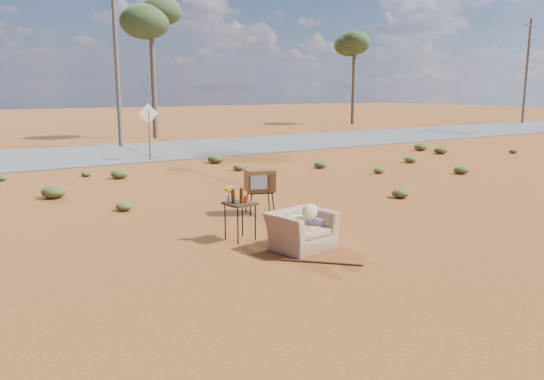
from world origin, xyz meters
TOP-DOWN VIEW (x-y plane):
  - ground at (0.00, 0.00)m, footprint 140.00×140.00m
  - highway at (0.00, 15.00)m, footprint 140.00×7.00m
  - armchair at (-0.11, -0.40)m, footprint 1.27×0.95m
  - tv_unit at (0.57, 2.21)m, footprint 0.74×0.66m
  - side_table at (-0.85, 0.64)m, footprint 0.56×0.56m
  - rusty_bar at (-0.36, -1.24)m, footprint 0.98×0.96m
  - road_sign at (1.50, 12.00)m, footprint 0.78×0.06m
  - eucalyptus_center at (5.00, 21.00)m, footprint 3.20×3.20m
  - eucalyptus_right at (22.00, 24.00)m, footprint 3.20×3.20m
  - utility_pole_center at (2.00, 17.50)m, footprint 1.40×0.20m
  - utility_pole_east at (34.00, 17.50)m, footprint 1.40×0.20m
  - scrub_patch at (-0.82, 4.41)m, footprint 17.49×8.07m

SIDE VIEW (x-z plane):
  - ground at x=0.00m, z-range 0.00..0.00m
  - rusty_bar at x=-0.36m, z-range 0.00..0.04m
  - highway at x=0.00m, z-range 0.00..0.04m
  - scrub_patch at x=-0.82m, z-range -0.03..0.30m
  - armchair at x=-0.11m, z-range -0.03..0.86m
  - side_table at x=-0.85m, z-range 0.23..1.23m
  - tv_unit at x=0.57m, z-range 0.24..1.24m
  - road_sign at x=1.50m, z-range 0.41..2.60m
  - utility_pole_center at x=2.00m, z-range 0.15..8.15m
  - utility_pole_east at x=34.00m, z-range 0.15..8.15m
  - eucalyptus_right at x=22.00m, z-range 2.39..9.49m
  - eucalyptus_center at x=5.00m, z-range 2.63..10.23m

